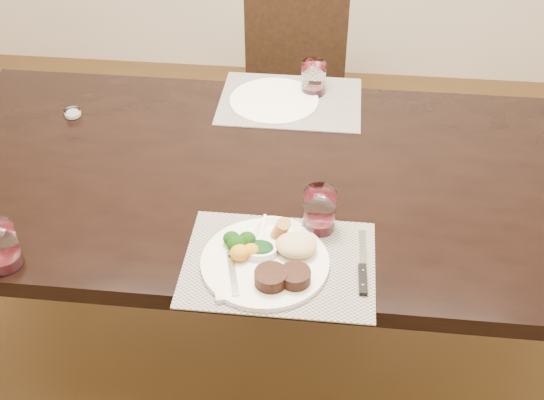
# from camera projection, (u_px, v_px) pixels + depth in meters

# --- Properties ---
(ground_plane) EXTENTS (4.50, 4.50, 0.00)m
(ground_plane) POSITION_uv_depth(u_px,v_px,m) (268.00, 341.00, 2.41)
(ground_plane) COLOR #483017
(ground_plane) RESTS_ON ground
(dining_table) EXTENTS (2.00, 1.00, 0.75)m
(dining_table) POSITION_uv_depth(u_px,v_px,m) (267.00, 194.00, 1.99)
(dining_table) COLOR black
(dining_table) RESTS_ON ground
(chair_far) EXTENTS (0.42, 0.42, 0.90)m
(chair_far) POSITION_uv_depth(u_px,v_px,m) (293.00, 85.00, 2.81)
(chair_far) COLOR black
(chair_far) RESTS_ON ground
(placemat_near) EXTENTS (0.46, 0.34, 0.00)m
(placemat_near) POSITION_uv_depth(u_px,v_px,m) (279.00, 263.00, 1.64)
(placemat_near) COLOR gray
(placemat_near) RESTS_ON dining_table
(placemat_far) EXTENTS (0.46, 0.34, 0.00)m
(placemat_far) POSITION_uv_depth(u_px,v_px,m) (290.00, 101.00, 2.23)
(placemat_far) COLOR gray
(placemat_far) RESTS_ON dining_table
(dinner_plate) EXTENTS (0.31, 0.31, 0.06)m
(dinner_plate) POSITION_uv_depth(u_px,v_px,m) (271.00, 260.00, 1.62)
(dinner_plate) COLOR white
(dinner_plate) RESTS_ON placemat_near
(napkin_fork) EXTENTS (0.15, 0.21, 0.02)m
(napkin_fork) POSITION_uv_depth(u_px,v_px,m) (235.00, 271.00, 1.61)
(napkin_fork) COLOR silver
(napkin_fork) RESTS_ON placemat_near
(steak_knife) EXTENTS (0.02, 0.23, 0.01)m
(steak_knife) POSITION_uv_depth(u_px,v_px,m) (363.00, 272.00, 1.61)
(steak_knife) COLOR silver
(steak_knife) RESTS_ON placemat_near
(cracker_bowl) EXTENTS (0.13, 0.13, 0.05)m
(cracker_bowl) POSITION_uv_depth(u_px,v_px,m) (277.00, 235.00, 1.69)
(cracker_bowl) COLOR white
(cracker_bowl) RESTS_ON placemat_near
(sauce_ramekin) EXTENTS (0.08, 0.13, 0.07)m
(sauce_ramekin) POSITION_uv_depth(u_px,v_px,m) (260.00, 251.00, 1.65)
(sauce_ramekin) COLOR white
(sauce_ramekin) RESTS_ON placemat_near
(wine_glass_near) EXTENTS (0.08, 0.08, 0.11)m
(wine_glass_near) POSITION_uv_depth(u_px,v_px,m) (319.00, 212.00, 1.71)
(wine_glass_near) COLOR silver
(wine_glass_near) RESTS_ON placemat_near
(far_plate) EXTENTS (0.29, 0.29, 0.01)m
(far_plate) POSITION_uv_depth(u_px,v_px,m) (274.00, 101.00, 2.21)
(far_plate) COLOR white
(far_plate) RESTS_ON placemat_far
(wine_glass_far) EXTENTS (0.08, 0.08, 0.11)m
(wine_glass_far) POSITION_uv_depth(u_px,v_px,m) (313.00, 80.00, 2.24)
(wine_glass_far) COLOR silver
(wine_glass_far) RESTS_ON placemat_far
(wine_glass_side) EXTENTS (0.09, 0.09, 0.12)m
(wine_glass_side) POSITION_uv_depth(u_px,v_px,m) (1.00, 248.00, 1.61)
(wine_glass_side) COLOR silver
(wine_glass_side) RESTS_ON dining_table
(salt_cellar) EXTENTS (0.05, 0.05, 0.02)m
(salt_cellar) POSITION_uv_depth(u_px,v_px,m) (73.00, 114.00, 2.15)
(salt_cellar) COLOR silver
(salt_cellar) RESTS_ON dining_table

